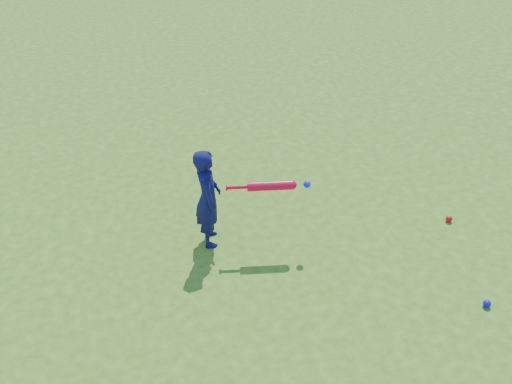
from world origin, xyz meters
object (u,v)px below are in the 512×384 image
(ground_ball_blue, at_px, (487,304))
(bat_swing, at_px, (274,186))
(child, at_px, (208,198))
(ground_ball_red, at_px, (449,219))

(ground_ball_blue, xyz_separation_m, bat_swing, (-1.86, 1.25, 0.69))
(ground_ball_blue, bearing_deg, child, 151.87)
(child, xyz_separation_m, bat_swing, (0.67, -0.10, 0.16))
(child, xyz_separation_m, ground_ball_red, (2.71, -0.06, -0.53))
(child, relative_size, ground_ball_red, 14.99)
(child, height_order, ground_ball_red, child)
(child, distance_m, ground_ball_red, 2.76)
(child, xyz_separation_m, ground_ball_blue, (2.53, -1.35, -0.53))
(ground_ball_red, xyz_separation_m, bat_swing, (-2.04, -0.04, 0.69))
(child, distance_m, bat_swing, 0.70)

